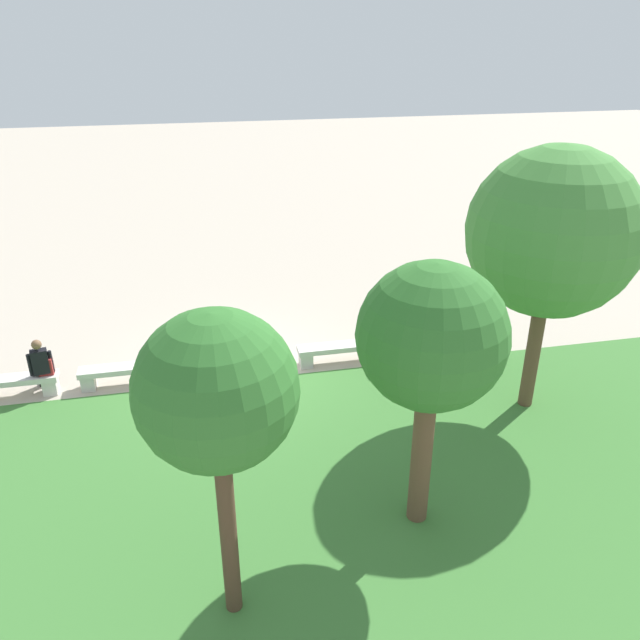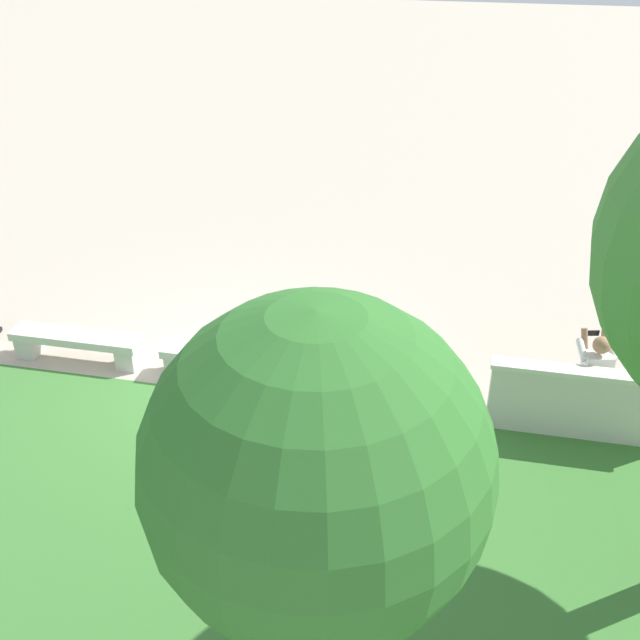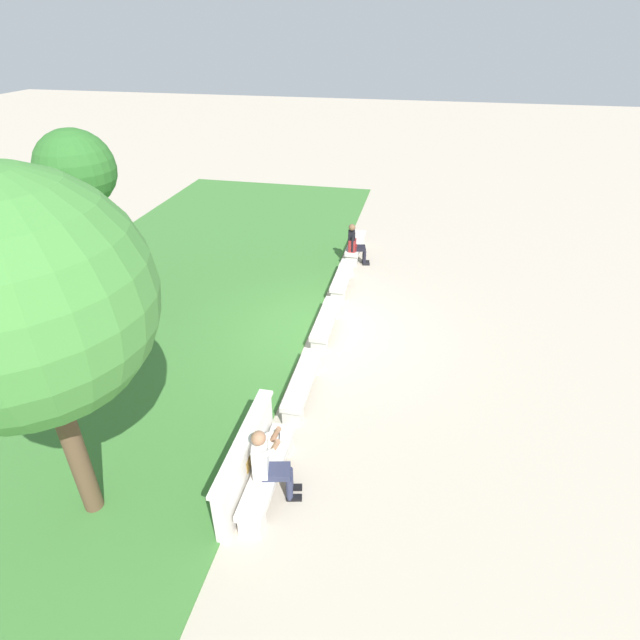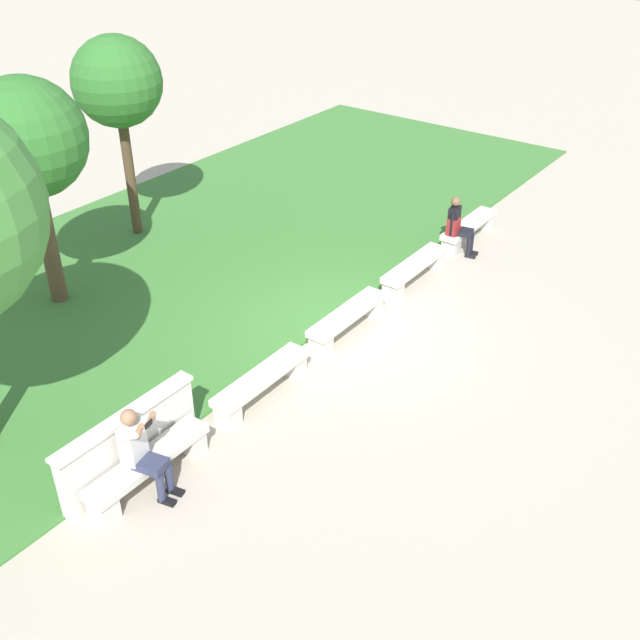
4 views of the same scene
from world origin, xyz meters
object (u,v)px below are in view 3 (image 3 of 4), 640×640
(person_photographer, at_px, (268,461))
(person_distant, at_px, (355,243))
(tree_right_background, at_px, (33,226))
(bench_near, at_px, (303,383))
(bench_mid, at_px, (326,322))
(bench_main, at_px, (268,474))
(backpack, at_px, (353,246))
(tree_behind_wall, at_px, (22,300))
(bench_end, at_px, (356,246))
(bench_far, at_px, (343,278))
(tree_left_background, at_px, (76,171))

(person_photographer, xyz_separation_m, person_distant, (8.82, 0.01, -0.06))
(person_photographer, height_order, tree_right_background, tree_right_background)
(bench_near, xyz_separation_m, person_photographer, (-2.47, -0.08, 0.44))
(bench_mid, distance_m, person_photographer, 4.83)
(bench_main, height_order, tree_right_background, tree_right_background)
(bench_main, height_order, bench_mid, same)
(backpack, bearing_deg, tree_behind_wall, 165.23)
(bench_end, relative_size, backpack, 4.55)
(tree_right_background, bearing_deg, person_distant, -39.13)
(bench_far, xyz_separation_m, person_photographer, (-7.16, -0.08, 0.44))
(backpack, distance_m, tree_right_background, 8.44)
(person_distant, distance_m, tree_right_background, 8.53)
(bench_main, height_order, tree_behind_wall, tree_behind_wall)
(person_distant, bearing_deg, bench_near, 179.41)
(tree_behind_wall, bearing_deg, person_photographer, -73.08)
(tree_behind_wall, bearing_deg, tree_right_background, 38.44)
(bench_near, distance_m, person_photographer, 2.51)
(person_photographer, height_order, person_distant, person_photographer)
(bench_main, distance_m, person_photographer, 0.46)
(bench_far, distance_m, tree_behind_wall, 8.96)
(bench_mid, relative_size, tree_behind_wall, 0.38)
(person_photographer, bearing_deg, backpack, 0.45)
(bench_main, height_order, bench_end, same)
(person_distant, bearing_deg, person_photographer, -179.93)
(backpack, distance_m, tree_left_background, 7.51)
(bench_mid, xyz_separation_m, tree_behind_wall, (-5.60, 2.50, 3.32))
(person_distant, distance_m, backpack, 0.12)
(tree_behind_wall, relative_size, tree_right_background, 1.23)
(bench_main, distance_m, tree_left_background, 8.68)
(bench_mid, xyz_separation_m, bench_far, (2.34, 0.00, 0.00))
(tree_right_background, bearing_deg, bench_main, -114.77)
(bench_mid, distance_m, bench_far, 2.34)
(bench_main, bearing_deg, tree_left_background, 49.45)
(bench_near, relative_size, tree_left_background, 0.45)
(bench_mid, bearing_deg, bench_near, 180.00)
(bench_main, relative_size, person_distant, 1.54)
(bench_near, relative_size, bench_far, 1.00)
(bench_far, relative_size, tree_right_background, 0.46)
(bench_end, xyz_separation_m, person_distant, (-0.68, -0.06, 0.37))
(person_distant, height_order, tree_behind_wall, tree_behind_wall)
(bench_main, bearing_deg, tree_behind_wall, 110.11)
(tree_left_background, distance_m, tree_right_background, 3.14)
(bench_far, xyz_separation_m, person_distant, (1.66, -0.06, 0.37))
(bench_end, bearing_deg, backpack, -179.53)
(bench_far, bearing_deg, tree_behind_wall, 162.53)
(person_distant, height_order, tree_right_background, tree_right_background)
(bench_near, xyz_separation_m, backpack, (6.25, -0.01, 0.33))
(bench_main, xyz_separation_m, bench_far, (7.02, 0.00, 0.00))
(person_photographer, xyz_separation_m, tree_behind_wall, (-0.78, 2.57, 2.89))
(bench_near, distance_m, bench_mid, 2.34)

